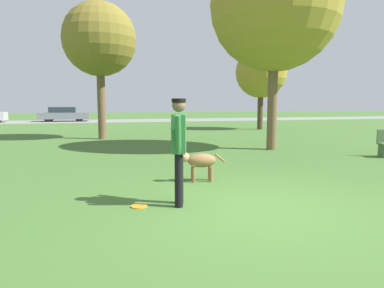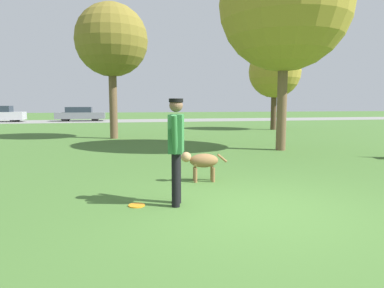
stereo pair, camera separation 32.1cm
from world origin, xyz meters
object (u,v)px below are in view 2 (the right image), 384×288
at_px(dog, 201,161).
at_px(frisbee, 137,205).
at_px(parked_car_grey, 80,114).
at_px(tree_near_right, 285,5).
at_px(parked_car_silver, 0,114).
at_px(tree_mid_center, 112,41).
at_px(person, 176,143).
at_px(tree_far_right, 275,72).

distance_m(dog, frisbee, 2.11).
bearing_deg(parked_car_grey, tree_near_right, -67.38).
xyz_separation_m(tree_near_right, parked_car_silver, (-15.98, 22.35, -4.27)).
distance_m(tree_mid_center, parked_car_grey, 17.90).
height_order(dog, tree_near_right, tree_near_right).
distance_m(dog, parked_car_silver, 29.17).
relative_size(person, parked_car_silver, 0.43).
bearing_deg(parked_car_silver, person, -68.95).
height_order(tree_far_right, parked_car_silver, tree_far_right).
bearing_deg(parked_car_grey, tree_mid_center, -78.55).
height_order(person, frisbee, person).
xyz_separation_m(tree_mid_center, tree_far_right, (9.78, 3.54, -0.92)).
xyz_separation_m(frisbee, tree_far_right, (9.28, 14.63, 3.57)).
bearing_deg(person, parked_car_grey, 24.75).
relative_size(person, tree_mid_center, 0.28).
bearing_deg(dog, tree_far_right, -115.27).
distance_m(tree_far_right, parked_car_silver, 24.19).
xyz_separation_m(person, parked_car_grey, (-4.45, 28.32, -0.36)).
relative_size(person, frisbee, 6.49).
height_order(person, tree_near_right, tree_near_right).
bearing_deg(tree_near_right, tree_mid_center, 137.34).
xyz_separation_m(person, tree_mid_center, (-1.14, 11.16, 3.48)).
height_order(tree_near_right, parked_car_grey, tree_near_right).
height_order(tree_mid_center, tree_near_right, tree_near_right).
height_order(frisbee, parked_car_grey, parked_car_grey).
distance_m(frisbee, tree_near_right, 9.25).
bearing_deg(parked_car_silver, dog, -66.37).
xyz_separation_m(frisbee, tree_mid_center, (-0.50, 11.09, 4.49)).
xyz_separation_m(tree_mid_center, parked_car_grey, (-3.31, 17.17, -3.84)).
bearing_deg(dog, tree_near_right, -127.35).
height_order(tree_near_right, parked_car_silver, tree_near_right).
relative_size(tree_mid_center, parked_car_grey, 1.39).
distance_m(tree_far_right, tree_near_right, 9.86).
relative_size(person, tree_near_right, 0.24).
relative_size(person, dog, 1.74).
height_order(frisbee, tree_far_right, tree_far_right).
xyz_separation_m(person, tree_near_right, (4.71, 5.77, 3.94)).
height_order(frisbee, tree_mid_center, tree_mid_center).
height_order(dog, frisbee, dog).
bearing_deg(tree_near_right, dog, -132.93).
relative_size(dog, tree_mid_center, 0.16).
relative_size(dog, tree_far_right, 0.19).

